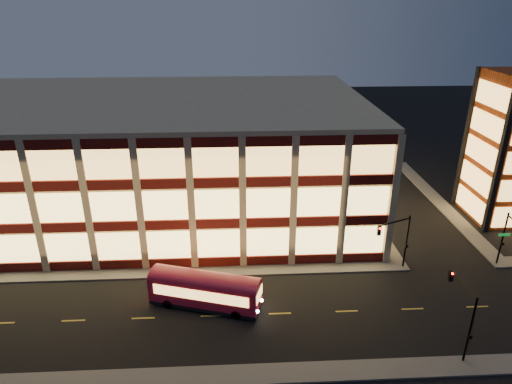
{
  "coord_description": "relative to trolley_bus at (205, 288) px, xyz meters",
  "views": [
    {
      "loc": [
        6.15,
        -38.59,
        26.03
      ],
      "look_at": [
        8.63,
        8.0,
        5.72
      ],
      "focal_mm": 32.0,
      "sensor_mm": 36.0,
      "label": 1
    }
  ],
  "objects": [
    {
      "name": "ground",
      "position": [
        -3.39,
        4.51,
        -1.87
      ],
      "size": [
        200.0,
        200.0,
        0.0
      ],
      "primitive_type": "plane",
      "color": "black",
      "rests_on": "ground"
    },
    {
      "name": "sidewalk_tower_west",
      "position": [
        30.61,
        21.51,
        -1.79
      ],
      "size": [
        2.0,
        30.0,
        0.15
      ],
      "primitive_type": "cube",
      "color": "#514F4C",
      "rests_on": "ground"
    },
    {
      "name": "trolley_bus",
      "position": [
        0.0,
        0.0,
        0.0
      ],
      "size": [
        10.25,
        5.27,
        3.37
      ],
      "rotation": [
        0.0,
        0.0,
        -0.29
      ],
      "color": "maroon",
      "rests_on": "ground"
    },
    {
      "name": "sidewalk_office_east",
      "position": [
        19.61,
        21.51,
        -1.79
      ],
      "size": [
        2.0,
        30.0,
        0.15
      ],
      "primitive_type": "cube",
      "color": "#514F4C",
      "rests_on": "ground"
    },
    {
      "name": "traffic_signal_near",
      "position": [
        20.11,
        -6.52,
        2.26
      ],
      "size": [
        0.32,
        4.45,
        6.0
      ],
      "color": "black",
      "rests_on": "ground"
    },
    {
      "name": "office_building",
      "position": [
        -6.31,
        21.42,
        5.38
      ],
      "size": [
        50.45,
        30.45,
        14.5
      ],
      "color": "tan",
      "rests_on": "ground"
    },
    {
      "name": "traffic_signal_far",
      "position": [
        18.82,
        4.75,
        2.24
      ],
      "size": [
        3.79,
        1.87,
        6.0
      ],
      "color": "black",
      "rests_on": "ground"
    },
    {
      "name": "sidewalk_office_south",
      "position": [
        -6.39,
        5.51,
        -1.79
      ],
      "size": [
        54.0,
        2.0,
        0.15
      ],
      "primitive_type": "cube",
      "color": "#514F4C",
      "rests_on": "ground"
    },
    {
      "name": "sidewalk_near",
      "position": [
        -3.39,
        -8.49,
        -1.79
      ],
      "size": [
        100.0,
        2.0,
        0.15
      ],
      "primitive_type": "cube",
      "color": "#514F4C",
      "rests_on": "ground"
    }
  ]
}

